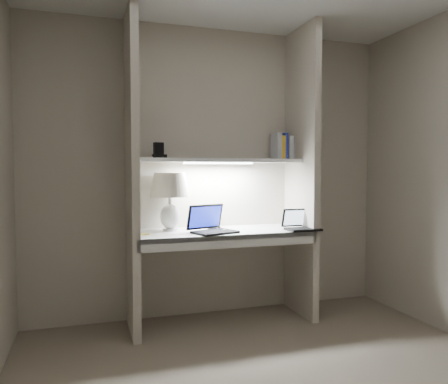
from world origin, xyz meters
name	(u,v)px	position (x,y,z in m)	size (l,w,h in m)	color
back_wall	(213,172)	(0.00, 1.50, 1.25)	(3.20, 0.01, 2.50)	#BEB3A2
alcove_panel_left	(132,173)	(-0.73, 1.23, 1.25)	(0.06, 0.55, 2.50)	#BEB3A2
alcove_panel_right	(302,172)	(0.73, 1.23, 1.25)	(0.06, 0.55, 2.50)	#BEB3A2
desk	(222,233)	(0.00, 1.23, 0.75)	(1.40, 0.55, 0.04)	white
desk_apron	(232,241)	(0.00, 0.96, 0.72)	(1.46, 0.03, 0.10)	silver
shelf	(219,161)	(0.00, 1.32, 1.35)	(1.40, 0.36, 0.03)	silver
strip_light	(219,163)	(0.00, 1.32, 1.33)	(0.60, 0.04, 0.01)	white
table_lamp	(170,192)	(-0.42, 1.32, 1.09)	(0.33, 0.33, 0.48)	white
laptop_main	(211,226)	(-0.12, 1.14, 0.82)	(0.40, 0.37, 0.22)	black
laptop_netbook	(301,225)	(0.64, 1.06, 0.81)	(0.27, 0.24, 0.17)	black
speaker	(214,219)	(-0.01, 1.43, 0.84)	(0.10, 0.07, 0.14)	silver
mouse	(224,231)	(-0.02, 1.10, 0.79)	(0.09, 0.05, 0.03)	black
cable_coil	(215,228)	(-0.03, 1.33, 0.78)	(0.11, 0.11, 0.01)	black
sticky_note	(145,234)	(-0.64, 1.19, 0.77)	(0.07, 0.07, 0.00)	yellow
book_row	(285,147)	(0.65, 1.39, 1.48)	(0.22, 0.16, 0.24)	white
shelf_box	(159,150)	(-0.50, 1.35, 1.43)	(0.08, 0.05, 0.13)	black
shelf_gadget	(158,156)	(-0.50, 1.38, 1.39)	(0.11, 0.08, 0.05)	black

